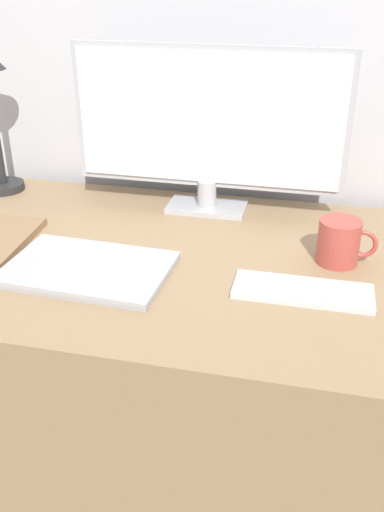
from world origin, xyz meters
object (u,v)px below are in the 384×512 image
object	(u,v)px
keyboard	(303,291)
ereader	(84,262)
coffee_mug	(340,242)
laptop	(88,269)
monitor	(208,125)

from	to	relation	value
keyboard	ereader	size ratio (longest dim) A/B	1.49
keyboard	coffee_mug	world-z (taller)	coffee_mug
keyboard	coffee_mug	distance (m)	0.17
laptop	ereader	distance (m)	0.02
keyboard	ereader	xyz separation A→B (m)	(-0.44, -0.01, 0.01)
monitor	keyboard	xyz separation A→B (m)	(0.26, -0.37, -0.21)
keyboard	monitor	bearing A→B (deg)	125.53
monitor	coffee_mug	distance (m)	0.43
keyboard	coffee_mug	xyz separation A→B (m)	(0.06, 0.15, 0.04)
laptop	coffee_mug	distance (m)	0.52
monitor	keyboard	bearing A→B (deg)	-54.47
monitor	coffee_mug	bearing A→B (deg)	-33.89
laptop	ereader	size ratio (longest dim) A/B	1.90
laptop	coffee_mug	xyz separation A→B (m)	(0.49, 0.16, 0.04)
laptop	keyboard	bearing A→B (deg)	1.75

